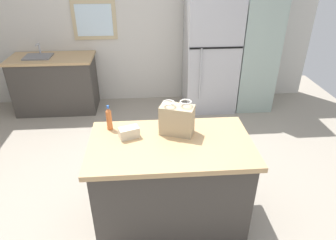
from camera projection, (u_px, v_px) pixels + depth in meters
The scene contains 9 objects.
ground at pixel (149, 196), 3.21m from camera, with size 6.79×6.79×0.00m, color #9E9384.
back_wall at pixel (142, 19), 4.79m from camera, with size 5.65×0.13×2.73m.
kitchen_island at pixel (171, 183), 2.74m from camera, with size 1.39×0.80×0.88m.
refrigerator at pixel (210, 55), 4.72m from camera, with size 0.79×0.75×1.76m.
tall_cabinet at pixel (256, 40), 4.66m from camera, with size 0.58×0.67×2.20m.
sink_counter at pixel (55, 83), 4.81m from camera, with size 1.28×0.64×1.07m.
shopping_bag at pixel (177, 120), 2.60m from camera, with size 0.32×0.25×0.31m.
small_box at pixel (129, 133), 2.58m from camera, with size 0.17×0.09×0.10m, color beige.
bottle at pixel (109, 119), 2.67m from camera, with size 0.05×0.05×0.24m.
Camera 1 is at (0.02, -2.42, 2.28)m, focal length 32.14 mm.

